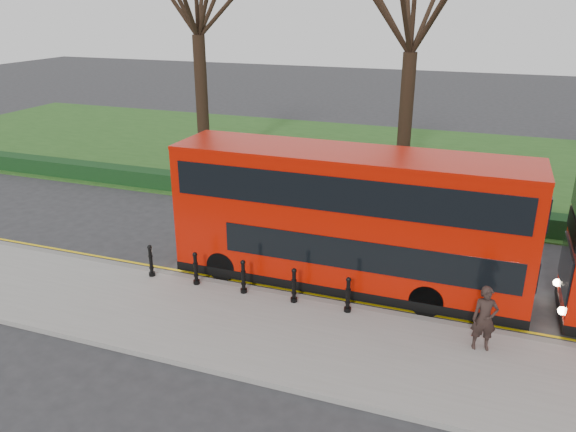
% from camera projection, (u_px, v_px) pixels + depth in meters
% --- Properties ---
extents(ground, '(120.00, 120.00, 0.00)m').
position_uv_depth(ground, '(282.00, 281.00, 17.60)').
color(ground, '#28282B').
rests_on(ground, ground).
extents(pavement, '(60.00, 4.00, 0.15)m').
position_uv_depth(pavement, '(242.00, 327.00, 14.95)').
color(pavement, gray).
rests_on(pavement, ground).
extents(kerb, '(60.00, 0.25, 0.16)m').
position_uv_depth(kerb, '(270.00, 293.00, 16.70)').
color(kerb, slate).
rests_on(kerb, ground).
extents(grass_verge, '(60.00, 18.00, 0.06)m').
position_uv_depth(grass_verge, '(379.00, 161.00, 30.74)').
color(grass_verge, '#244D19').
rests_on(grass_verge, ground).
extents(hedge, '(60.00, 0.90, 0.80)m').
position_uv_depth(hedge, '(340.00, 201.00, 23.42)').
color(hedge, black).
rests_on(hedge, ground).
extents(yellow_line_outer, '(60.00, 0.10, 0.01)m').
position_uv_depth(yellow_line_outer, '(274.00, 291.00, 16.99)').
color(yellow_line_outer, yellow).
rests_on(yellow_line_outer, ground).
extents(yellow_line_inner, '(60.00, 0.10, 0.01)m').
position_uv_depth(yellow_line_inner, '(276.00, 288.00, 17.16)').
color(yellow_line_inner, yellow).
rests_on(yellow_line_inner, ground).
extents(tree_mid, '(7.23, 7.23, 11.30)m').
position_uv_depth(tree_mid, '(414.00, 1.00, 22.79)').
color(tree_mid, black).
rests_on(tree_mid, ground).
extents(bollard_row, '(6.45, 0.15, 1.00)m').
position_uv_depth(bollard_row, '(243.00, 277.00, 16.41)').
color(bollard_row, black).
rests_on(bollard_row, pavement).
extents(bus_lead, '(10.54, 2.42, 4.19)m').
position_uv_depth(bus_lead, '(348.00, 220.00, 16.68)').
color(bus_lead, '#B01002').
rests_on(bus_lead, ground).
extents(pedestrian, '(0.69, 0.53, 1.68)m').
position_uv_depth(pedestrian, '(485.00, 319.00, 13.63)').
color(pedestrian, black).
rests_on(pedestrian, pavement).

